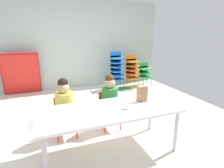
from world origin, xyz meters
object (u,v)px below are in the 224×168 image
paper_plate_near_edge (126,109)px  paper_bag_brown (142,94)px  kid_chair_blue_stack (117,68)px  folded_activity_table (21,74)px  seated_child_near_camera (64,102)px  kid_chair_orange_stack (132,69)px  seated_child_middle_seat (110,97)px  craft_table (110,113)px  donut_powdered_on_plate (126,107)px  kid_chair_green_stack (145,72)px

paper_plate_near_edge → paper_bag_brown: bearing=28.7°
kid_chair_blue_stack → folded_activity_table: bearing=171.8°
folded_activity_table → seated_child_near_camera: bearing=-72.9°
seated_child_near_camera → kid_chair_orange_stack: 3.06m
kid_chair_blue_stack → paper_plate_near_edge: kid_chair_blue_stack is taller
seated_child_middle_seat → kid_chair_orange_stack: 2.59m
kid_chair_blue_stack → folded_activity_table: (-2.48, 0.36, -0.04)m
craft_table → kid_chair_orange_stack: 3.21m
paper_bag_brown → kid_chair_orange_stack: bearing=65.4°
paper_plate_near_edge → donut_powdered_on_plate: bearing=0.0°
craft_table → folded_activity_table: 3.31m
kid_chair_orange_stack → kid_chair_blue_stack: bearing=180.0°
craft_table → donut_powdered_on_plate: 0.22m
seated_child_near_camera → kid_chair_orange_stack: size_ratio=1.00×
seated_child_near_camera → seated_child_middle_seat: (0.72, -0.00, 0.00)m
seated_child_near_camera → kid_chair_blue_stack: kid_chair_blue_stack is taller
seated_child_middle_seat → kid_chair_orange_stack: seated_child_middle_seat is taller
donut_powdered_on_plate → kid_chair_green_stack: bearing=55.0°
paper_bag_brown → seated_child_near_camera: bearing=153.9°
folded_activity_table → donut_powdered_on_plate: (1.44, -3.15, 0.10)m
craft_table → kid_chair_green_stack: (2.14, 2.71, -0.17)m
seated_child_near_camera → donut_powdered_on_plate: bearing=-45.1°
paper_bag_brown → donut_powdered_on_plate: size_ratio=1.87×
seated_child_near_camera → paper_plate_near_edge: seated_child_near_camera is taller
seated_child_near_camera → paper_bag_brown: bearing=-26.1°
seated_child_near_camera → kid_chair_green_stack: bearing=38.8°
folded_activity_table → kid_chair_blue_stack: bearing=-8.2°
folded_activity_table → donut_powdered_on_plate: 3.46m
seated_child_near_camera → folded_activity_table: size_ratio=0.84×
seated_child_middle_seat → donut_powdered_on_plate: size_ratio=7.82×
craft_table → paper_bag_brown: (0.52, 0.10, 0.16)m
craft_table → kid_chair_blue_stack: (1.23, 2.71, 0.01)m
kid_chair_blue_stack → folded_activity_table: 2.51m
seated_child_middle_seat → paper_plate_near_edge: (-0.04, -0.68, 0.06)m
paper_plate_near_edge → seated_child_near_camera: bearing=134.9°
seated_child_near_camera → kid_chair_green_stack: 3.38m
seated_child_middle_seat → kid_chair_green_stack: 2.86m
folded_activity_table → craft_table: bearing=-67.8°
kid_chair_blue_stack → paper_plate_near_edge: 2.98m
kid_chair_orange_stack → paper_plate_near_edge: 3.19m
kid_chair_orange_stack → paper_plate_near_edge: (-1.53, -2.79, 0.10)m
kid_chair_green_stack → paper_plate_near_edge: (-1.95, -2.79, 0.22)m
kid_chair_green_stack → donut_powdered_on_plate: size_ratio=5.79×
seated_child_middle_seat → paper_plate_near_edge: 0.68m
paper_bag_brown → donut_powdered_on_plate: 0.39m
folded_activity_table → paper_plate_near_edge: folded_activity_table is taller
kid_chair_orange_stack → donut_powdered_on_plate: 3.19m
kid_chair_orange_stack → kid_chair_green_stack: (0.42, -0.00, -0.12)m
kid_chair_orange_stack → kid_chair_green_stack: bearing=-0.1°
seated_child_near_camera → seated_child_middle_seat: size_ratio=1.00×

